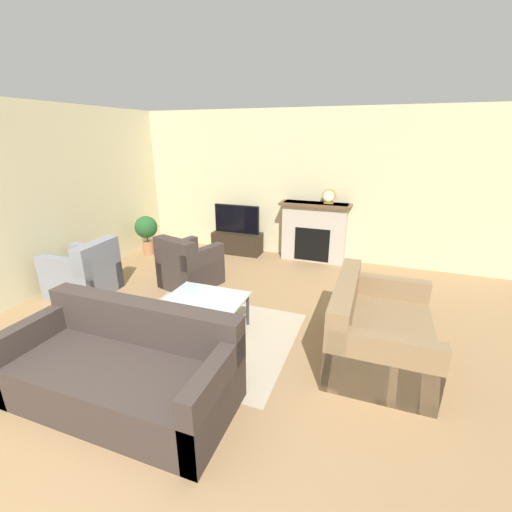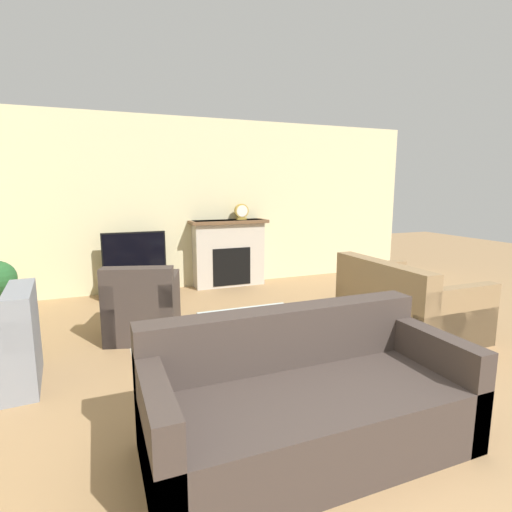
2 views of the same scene
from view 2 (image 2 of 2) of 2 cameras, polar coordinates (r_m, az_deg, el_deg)
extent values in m
cube|color=beige|center=(6.51, -10.96, 7.26)|extent=(8.50, 0.06, 2.70)
cube|color=#B7A88E|center=(3.79, 0.28, -15.48)|extent=(2.11, 1.76, 0.00)
cube|color=#BCB2A3|center=(6.60, -3.93, 0.42)|extent=(1.15, 0.32, 1.09)
cube|color=black|center=(6.48, -3.45, -1.54)|extent=(0.63, 0.01, 0.61)
cube|color=brown|center=(6.51, -3.90, 4.91)|extent=(1.27, 0.38, 0.05)
cube|color=#2D2319|center=(6.26, -16.78, -3.64)|extent=(0.97, 0.39, 0.42)
cube|color=black|center=(6.17, -17.01, 0.75)|extent=(0.91, 0.05, 0.55)
cube|color=black|center=(6.14, -16.98, 0.71)|extent=(0.87, 0.01, 0.51)
cube|color=#3D332D|center=(2.68, 7.67, -22.04)|extent=(2.00, 0.91, 0.42)
cube|color=#3D332D|center=(2.78, 4.20, -11.35)|extent=(2.00, 0.20, 0.40)
cube|color=#3D332D|center=(2.37, -14.10, -23.63)|extent=(0.14, 0.91, 0.66)
cube|color=#3D332D|center=(3.14, 23.16, -15.30)|extent=(0.14, 0.91, 0.66)
cube|color=#8C704C|center=(4.95, 20.85, -7.42)|extent=(0.99, 1.47, 0.42)
cube|color=#8C704C|center=(4.59, 17.52, -3.25)|extent=(0.20, 1.47, 0.40)
cube|color=#8C704C|center=(4.48, 26.74, -8.04)|extent=(0.99, 0.14, 0.66)
cube|color=#8C704C|center=(5.40, 16.15, -4.42)|extent=(0.99, 0.14, 0.66)
cube|color=gray|center=(3.78, -30.56, -6.94)|extent=(0.25, 0.77, 0.40)
cube|color=#3D332D|center=(4.63, -15.63, -8.30)|extent=(0.91, 0.95, 0.42)
cube|color=#3D332D|center=(4.25, -16.57, -4.25)|extent=(0.74, 0.40, 0.40)
cube|color=#3D332D|center=(4.55, -12.11, -6.88)|extent=(0.36, 0.79, 0.66)
cube|color=#3D332D|center=(4.66, -19.22, -6.85)|extent=(0.36, 0.79, 0.66)
cylinder|color=#333338|center=(3.51, -5.70, -13.95)|extent=(0.04, 0.04, 0.42)
cylinder|color=#333338|center=(3.81, 6.69, -12.02)|extent=(0.04, 0.04, 0.42)
cylinder|color=#333338|center=(3.94, -7.69, -11.29)|extent=(0.04, 0.04, 0.42)
cylinder|color=#333338|center=(4.20, 3.54, -9.83)|extent=(0.04, 0.04, 0.42)
cube|color=silver|center=(3.77, -0.64, -8.63)|extent=(0.91, 0.56, 0.02)
cylinder|color=#AD704C|center=(5.71, -32.65, -6.97)|extent=(0.21, 0.21, 0.25)
cube|color=#B79338|center=(6.61, -2.09, 5.34)|extent=(0.16, 0.07, 0.03)
cylinder|color=#B79338|center=(6.60, -2.10, 6.47)|extent=(0.23, 0.07, 0.23)
cylinder|color=white|center=(6.56, -1.99, 6.45)|extent=(0.19, 0.00, 0.19)
camera|label=1|loc=(3.17, 68.83, 15.21)|focal=24.00mm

